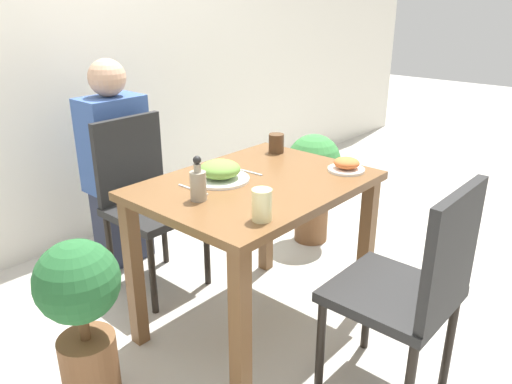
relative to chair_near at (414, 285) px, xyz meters
The scene contains 15 objects.
ground_plane 0.89m from the chair_near, 91.42° to the left, with size 16.00×16.00×0.00m, color #B7B2A8.
wall_back 2.32m from the chair_near, 90.48° to the left, with size 8.00×0.05×2.60m.
dining_table 0.74m from the chair_near, 91.42° to the left, with size 0.98×0.73×0.73m.
chair_near is the anchor object (origin of this frame).
chair_far 1.44m from the chair_near, 93.81° to the left, with size 0.42×0.42×0.90m.
food_plate 0.90m from the chair_near, 97.42° to the left, with size 0.25×0.25×0.09m.
side_plate 0.67m from the chair_near, 55.54° to the left, with size 0.17×0.17×0.06m.
drink_cup 1.04m from the chair_near, 68.56° to the left, with size 0.08×0.08×0.09m.
juice_glass 0.61m from the chair_near, 123.68° to the left, with size 0.07×0.07×0.12m.
sauce_bottle 0.88m from the chair_near, 112.97° to the left, with size 0.06×0.06×0.18m.
fork_utensil 0.92m from the chair_near, 107.37° to the left, with size 0.01×0.17×0.00m.
spoon_utensil 0.89m from the chair_near, 87.01° to the left, with size 0.02×0.20×0.00m.
potted_plant_left 1.19m from the chair_near, 132.31° to the left, with size 0.30×0.30×0.69m.
potted_plant_right 1.39m from the chair_near, 49.98° to the left, with size 0.33×0.33×0.70m.
person_figure 1.76m from the chair_near, 91.34° to the left, with size 0.34×0.22×1.17m.
Camera 1 is at (-1.50, -1.32, 1.47)m, focal length 35.00 mm.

